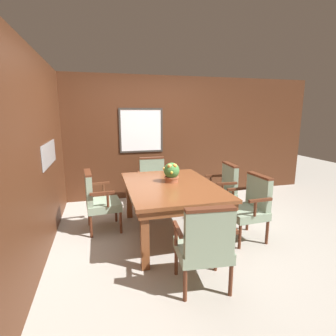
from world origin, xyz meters
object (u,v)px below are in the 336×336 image
object	(u,v)px
dining_table	(171,190)
potted_plant	(172,172)
chair_head_far	(153,180)
chair_right_far	(222,189)
chair_right_near	(250,205)
chair_head_near	(205,244)
chair_left_far	(98,199)

from	to	relation	value
dining_table	potted_plant	distance (m)	0.26
chair_head_far	chair_right_far	size ratio (longest dim) A/B	1.00
dining_table	chair_right_near	distance (m)	1.11
chair_right_near	chair_head_near	world-z (taller)	same
chair_right_near	chair_head_far	distance (m)	1.94
dining_table	chair_left_far	distance (m)	1.09
chair_head_far	potted_plant	bearing A→B (deg)	-86.88
chair_right_near	chair_head_near	bearing A→B (deg)	-52.83
chair_head_near	chair_right_far	bearing A→B (deg)	-115.81
potted_plant	dining_table	bearing A→B (deg)	-111.12
chair_right_near	chair_right_far	bearing A→B (deg)	177.90
chair_head_far	chair_right_far	distance (m)	1.31
chair_head_near	potted_plant	size ratio (longest dim) A/B	3.21
chair_head_near	chair_right_near	bearing A→B (deg)	-134.75
chair_right_near	chair_left_far	bearing A→B (deg)	-114.65
potted_plant	chair_right_near	bearing A→B (deg)	-27.91
chair_right_near	chair_head_far	world-z (taller)	same
chair_head_far	potted_plant	xyz separation A→B (m)	(0.04, -1.14, 0.40)
chair_head_far	chair_left_far	world-z (taller)	same
chair_head_far	chair_left_far	xyz separation A→B (m)	(-1.00, -0.85, 0.00)
chair_right_near	chair_left_far	distance (m)	2.17
chair_right_near	chair_left_far	size ratio (longest dim) A/B	1.00
chair_right_near	chair_right_far	distance (m)	0.82
chair_right_near	potted_plant	world-z (taller)	potted_plant
chair_right_far	chair_left_far	xyz separation A→B (m)	(-2.00, -0.02, 0.00)
chair_right_near	dining_table	bearing A→B (deg)	-114.60
chair_head_far	chair_right_far	xyz separation A→B (m)	(1.00, -0.83, 0.00)
chair_head_near	chair_right_far	world-z (taller)	same
chair_head_near	chair_head_far	bearing A→B (deg)	-84.95
chair_left_far	chair_right_far	bearing A→B (deg)	-94.47
chair_right_near	potted_plant	bearing A→B (deg)	-120.83
dining_table	chair_head_near	size ratio (longest dim) A/B	1.94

